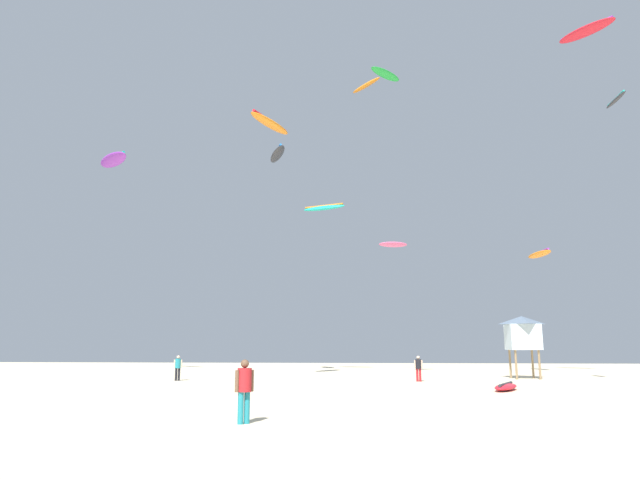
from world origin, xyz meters
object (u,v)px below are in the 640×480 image
object	(u,v)px
person_foreground	(244,386)
kite_aloft_4	(393,244)
kite_grounded_near	(506,387)
person_left	(418,366)
kite_aloft_2	(616,100)
lifeguard_tower	(522,332)
kite_aloft_9	(385,74)
kite_aloft_0	(113,160)
kite_aloft_8	(586,31)
person_midground	(178,366)
kite_aloft_5	(539,254)
kite_aloft_3	(270,123)
kite_aloft_6	(366,85)
kite_aloft_7	(324,208)
kite_aloft_1	(277,154)

from	to	relation	value
person_foreground	kite_aloft_4	bearing A→B (deg)	-51.04
kite_grounded_near	person_left	bearing A→B (deg)	118.44
kite_aloft_2	kite_grounded_near	bearing A→B (deg)	-170.60
person_left	lifeguard_tower	bearing A→B (deg)	-58.99
kite_aloft_4	kite_aloft_9	size ratio (longest dim) A/B	1.00
lifeguard_tower	kite_aloft_0	world-z (taller)	kite_aloft_0
kite_aloft_8	lifeguard_tower	bearing A→B (deg)	171.12
person_foreground	kite_aloft_8	xyz separation A→B (m)	(19.85, 21.91, 23.60)
kite_aloft_2	kite_aloft_9	distance (m)	15.02
person_midground	kite_aloft_9	size ratio (longest dim) A/B	0.57
person_foreground	kite_aloft_5	size ratio (longest dim) A/B	0.45
kite_aloft_4	kite_aloft_8	bearing A→B (deg)	-41.74
person_left	kite_aloft_5	distance (m)	18.41
kite_aloft_3	kite_aloft_6	xyz separation A→B (m)	(6.87, 15.23, 10.13)
kite_aloft_4	kite_aloft_7	xyz separation A→B (m)	(-6.15, -2.61, 2.93)
person_left	kite_aloft_8	bearing A→B (deg)	-72.90
kite_grounded_near	kite_aloft_6	bearing A→B (deg)	105.99
kite_aloft_8	kite_aloft_9	size ratio (longest dim) A/B	1.40
kite_aloft_7	kite_aloft_8	bearing A→B (deg)	-25.80
kite_aloft_0	kite_aloft_6	world-z (taller)	kite_aloft_6
lifeguard_tower	kite_aloft_4	size ratio (longest dim) A/B	1.51
kite_aloft_5	kite_aloft_1	bearing A→B (deg)	-170.18
kite_aloft_1	person_midground	bearing A→B (deg)	-121.14
kite_aloft_0	kite_aloft_4	bearing A→B (deg)	13.79
kite_grounded_near	kite_aloft_2	xyz separation A→B (m)	(7.25, 1.20, 15.48)
person_left	kite_aloft_4	bearing A→B (deg)	8.64
kite_aloft_0	person_midground	bearing A→B (deg)	-43.19
kite_aloft_5	kite_grounded_near	bearing A→B (deg)	-113.19
lifeguard_tower	kite_aloft_1	size ratio (longest dim) A/B	0.99
kite_aloft_7	kite_aloft_9	world-z (taller)	kite_aloft_9
kite_grounded_near	kite_aloft_3	bearing A→B (deg)	151.73
kite_aloft_4	kite_aloft_7	distance (m)	7.30
kite_aloft_5	lifeguard_tower	bearing A→B (deg)	-116.50
person_left	kite_aloft_2	world-z (taller)	kite_aloft_2
kite_grounded_near	kite_aloft_6	xyz separation A→B (m)	(-6.41, 22.37, 27.36)
person_foreground	kite_aloft_5	bearing A→B (deg)	-71.18
kite_aloft_1	kite_aloft_5	xyz separation A→B (m)	(21.67, 3.75, -8.06)
lifeguard_tower	kite_aloft_3	xyz separation A→B (m)	(-17.02, -2.90, 14.35)
lifeguard_tower	kite_aloft_2	xyz separation A→B (m)	(3.52, -8.85, 12.60)
kite_aloft_5	kite_aloft_6	xyz separation A→B (m)	(-14.19, 4.22, 17.84)
person_left	kite_aloft_8	size ratio (longest dim) A/B	0.40
person_midground	kite_aloft_7	bearing A→B (deg)	130.30
person_left	kite_aloft_1	bearing A→B (deg)	59.46
person_left	kite_aloft_8	world-z (taller)	kite_aloft_8
kite_aloft_2	kite_aloft_5	distance (m)	17.98
kite_grounded_near	kite_aloft_9	size ratio (longest dim) A/B	1.16
kite_aloft_7	kite_aloft_9	size ratio (longest dim) A/B	1.49
person_left	kite_aloft_3	world-z (taller)	kite_aloft_3
kite_aloft_1	kite_aloft_6	xyz separation A→B (m)	(7.48, 7.97, 9.78)
lifeguard_tower	kite_aloft_7	bearing A→B (deg)	148.34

